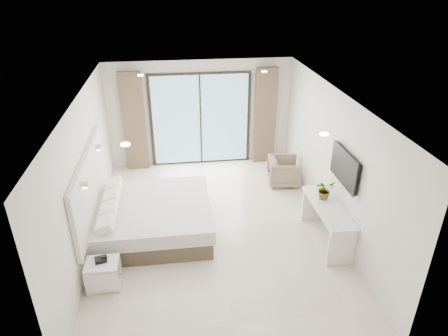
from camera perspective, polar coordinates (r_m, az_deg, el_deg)
The scene contains 8 objects.
ground at distance 8.05m, azimuth -1.37°, elevation -8.67°, with size 6.20×6.20×0.00m, color beige.
room_shell at distance 7.91m, azimuth -3.53°, elevation 3.75°, with size 4.62×6.22×2.72m.
bed at distance 7.92m, azimuth -10.18°, elevation -6.98°, with size 2.21×2.11×0.76m.
nightstand at distance 6.93m, azimuth -16.83°, elevation -14.35°, with size 0.52×0.43×0.47m.
phone at distance 6.80m, azimuth -17.18°, elevation -12.40°, with size 0.19×0.15×0.06m, color black.
console_desk at distance 7.67m, azimuth 14.57°, elevation -6.58°, with size 0.49×1.58×0.77m.
plant at distance 7.70m, azimuth 14.15°, elevation -3.29°, with size 0.34×0.37×0.29m, color #33662D.
armchair at distance 9.57m, azimuth 8.57°, elevation -0.29°, with size 0.70×0.66×0.72m, color #91765F.
Camera 1 is at (-0.68, -6.52, 4.67)m, focal length 32.00 mm.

